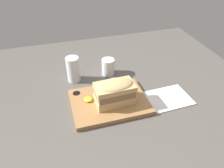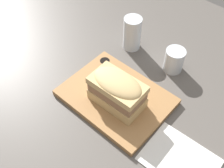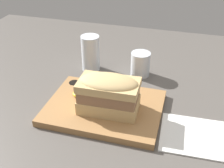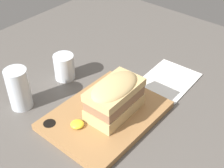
# 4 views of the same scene
# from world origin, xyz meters

# --- Properties ---
(dining_table) EXTENTS (1.42, 1.17, 0.02)m
(dining_table) POSITION_xyz_m (0.00, 0.00, 0.01)
(dining_table) COLOR #56514C
(dining_table) RESTS_ON ground
(serving_board) EXTENTS (0.31, 0.23, 0.02)m
(serving_board) POSITION_xyz_m (0.01, -0.06, 0.03)
(serving_board) COLOR #9E7042
(serving_board) RESTS_ON dining_table
(sandwich) EXTENTS (0.16, 0.09, 0.10)m
(sandwich) POSITION_xyz_m (0.03, -0.07, 0.09)
(sandwich) COLOR tan
(sandwich) RESTS_ON serving_board
(mustard_dollop) EXTENTS (0.03, 0.03, 0.01)m
(mustard_dollop) POSITION_xyz_m (-0.08, -0.04, 0.05)
(mustard_dollop) COLOR yellow
(mustard_dollop) RESTS_ON serving_board
(water_glass) EXTENTS (0.06, 0.06, 0.12)m
(water_glass) POSITION_xyz_m (-0.11, 0.15, 0.07)
(water_glass) COLOR silver
(water_glass) RESTS_ON dining_table
(wine_glass) EXTENTS (0.06, 0.06, 0.08)m
(wine_glass) POSITION_xyz_m (0.06, 0.16, 0.06)
(wine_glass) COLOR silver
(wine_glass) RESTS_ON dining_table
(napkin) EXTENTS (0.19, 0.15, 0.00)m
(napkin) POSITION_xyz_m (0.26, -0.10, 0.02)
(napkin) COLOR white
(napkin) RESTS_ON dining_table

